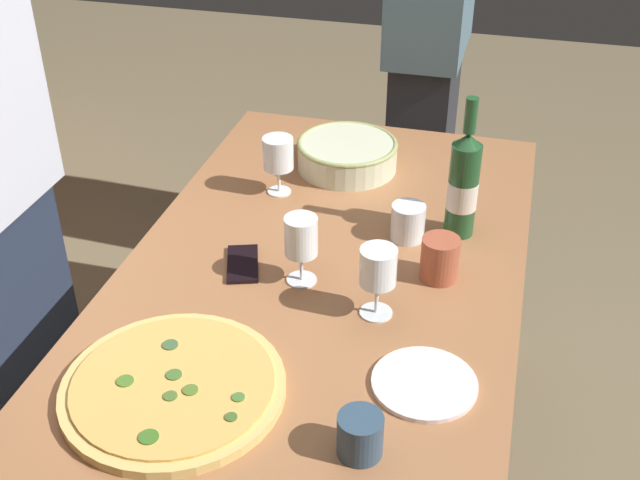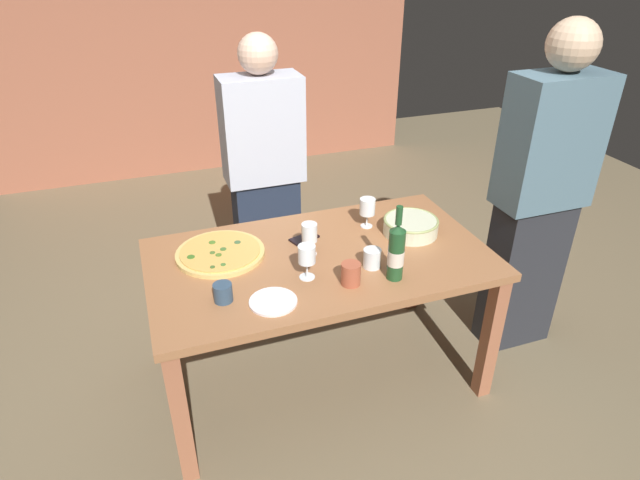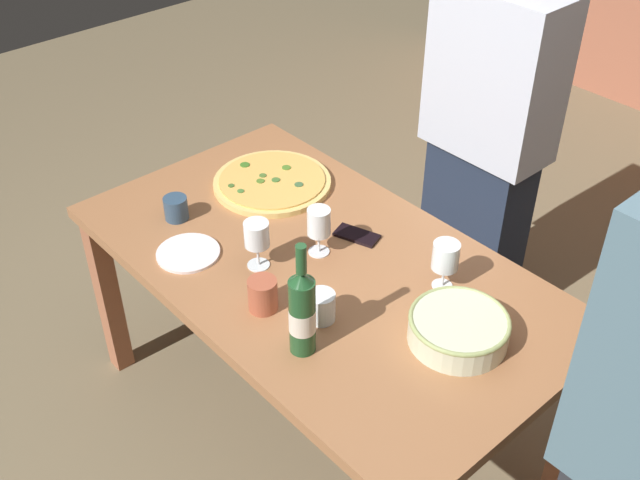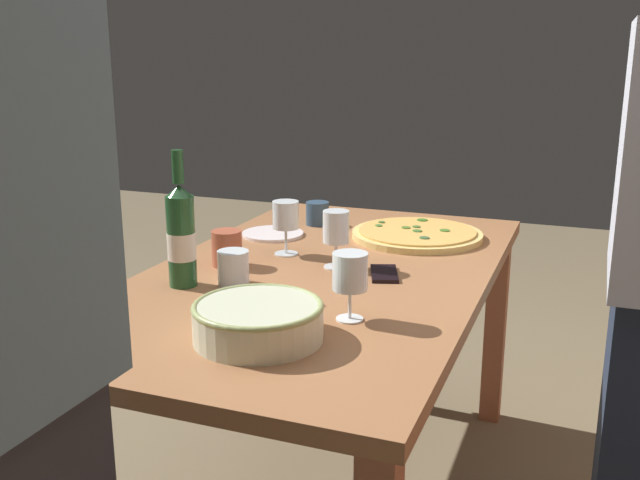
# 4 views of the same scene
# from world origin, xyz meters

# --- Properties ---
(ground_plane) EXTENTS (8.00, 8.00, 0.00)m
(ground_plane) POSITION_xyz_m (0.00, 0.00, 0.00)
(ground_plane) COLOR #75664B
(dining_table) EXTENTS (1.60, 0.90, 0.75)m
(dining_table) POSITION_xyz_m (0.00, 0.00, 0.66)
(dining_table) COLOR #9B653F
(dining_table) RESTS_ON ground
(pizza) EXTENTS (0.42, 0.42, 0.03)m
(pizza) POSITION_xyz_m (-0.44, 0.16, 0.76)
(pizza) COLOR #DDB967
(pizza) RESTS_ON dining_table
(serving_bowl) EXTENTS (0.28, 0.28, 0.08)m
(serving_bowl) POSITION_xyz_m (0.50, 0.06, 0.79)
(serving_bowl) COLOR beige
(serving_bowl) RESTS_ON dining_table
(wine_bottle) EXTENTS (0.07, 0.07, 0.35)m
(wine_bottle) POSITION_xyz_m (0.25, -0.28, 0.88)
(wine_bottle) COLOR #1F4B26
(wine_bottle) RESTS_ON dining_table
(wine_glass_near_pizza) EXTENTS (0.08, 0.08, 0.16)m
(wine_glass_near_pizza) POSITION_xyz_m (0.33, 0.20, 0.86)
(wine_glass_near_pizza) COLOR white
(wine_glass_near_pizza) RESTS_ON dining_table
(wine_glass_by_bottle) EXTENTS (0.07, 0.07, 0.16)m
(wine_glass_by_bottle) POSITION_xyz_m (-0.04, 0.03, 0.86)
(wine_glass_by_bottle) COLOR white
(wine_glass_by_bottle) RESTS_ON dining_table
(wine_glass_far_left) EXTENTS (0.08, 0.08, 0.16)m
(wine_glass_far_left) POSITION_xyz_m (-0.11, -0.15, 0.86)
(wine_glass_far_left) COLOR white
(wine_glass_far_left) RESTS_ON dining_table
(cup_amber) EXTENTS (0.08, 0.08, 0.08)m
(cup_amber) POSITION_xyz_m (-0.50, -0.20, 0.79)
(cup_amber) COLOR #2F475E
(cup_amber) RESTS_ON dining_table
(cup_ceramic) EXTENTS (0.09, 0.09, 0.10)m
(cup_ceramic) POSITION_xyz_m (0.05, -0.26, 0.80)
(cup_ceramic) COLOR #AA5238
(cup_ceramic) RESTS_ON dining_table
(cup_spare) EXTENTS (0.08, 0.08, 0.09)m
(cup_spare) POSITION_xyz_m (0.19, -0.17, 0.79)
(cup_spare) COLOR white
(cup_spare) RESTS_ON dining_table
(side_plate) EXTENTS (0.20, 0.20, 0.01)m
(side_plate) POSITION_xyz_m (-0.31, -0.28, 0.76)
(side_plate) COLOR white
(side_plate) RESTS_ON dining_table
(cell_phone) EXTENTS (0.16, 0.11, 0.01)m
(cell_phone) POSITION_xyz_m (-0.02, 0.18, 0.76)
(cell_phone) COLOR black
(cell_phone) RESTS_ON dining_table
(person_guest_left) EXTENTS (0.45, 0.24, 1.63)m
(person_guest_left) POSITION_xyz_m (-0.05, 0.86, 0.82)
(person_guest_left) COLOR #1E283B
(person_guest_left) RESTS_ON ground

